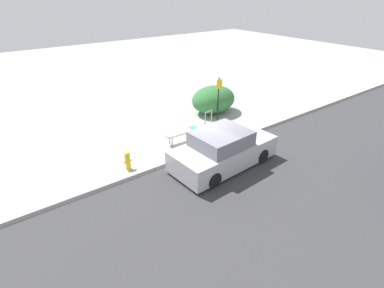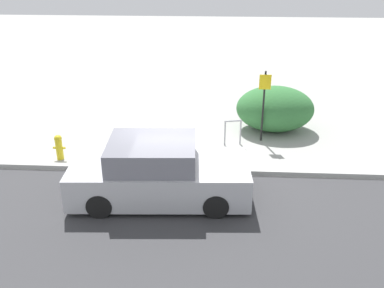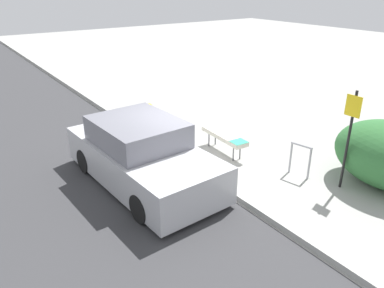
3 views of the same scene
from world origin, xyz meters
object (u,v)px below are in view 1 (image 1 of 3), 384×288
Objects in this scene: fire_hydrant at (128,160)px; parked_car_near at (223,150)px; bike_rack at (208,117)px; bench at (182,132)px; sign_post at (219,95)px.

fire_hydrant is 0.17× the size of parked_car_near.
bike_rack is at bearing 56.48° from parked_car_near.
parked_car_near reaches higher than fire_hydrant.
bench is 3.09m from fire_hydrant.
bike_rack is 5.27m from fire_hydrant.
fire_hydrant is at bearing -164.53° from sign_post.
fire_hydrant is at bearing -164.42° from bench.
bike_rack is 1.33m from sign_post.
sign_post reaches higher than fire_hydrant.
parked_car_near is (-1.92, -3.27, 0.18)m from bike_rack.
bike_rack is at bearing 20.34° from bench.
fire_hydrant is (-6.03, -1.67, -0.98)m from sign_post.
bench is 0.37× the size of parked_car_near.
bike_rack reaches higher than fire_hydrant.
bench is 2.18m from bike_rack.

